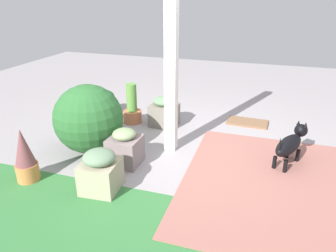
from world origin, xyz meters
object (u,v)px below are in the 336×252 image
(stone_planter_nearest, at_px, (164,112))
(terracotta_pot_spiky, at_px, (25,157))
(terracotta_pot_broad, at_px, (103,101))
(dog, at_px, (290,144))
(doormat, at_px, (247,122))
(terracotta_pot_tall, at_px, (132,109))
(round_shrub, at_px, (89,119))
(porch_pillar, at_px, (171,58))
(stone_planter_far, at_px, (100,171))
(stone_planter_mid, at_px, (125,148))

(stone_planter_nearest, relative_size, terracotta_pot_spiky, 0.76)
(terracotta_pot_broad, relative_size, dog, 0.63)
(terracotta_pot_spiky, xyz_separation_m, doormat, (-2.24, -2.47, -0.29))
(terracotta_pot_broad, bearing_deg, terracotta_pot_tall, 163.97)
(round_shrub, distance_m, terracotta_pot_broad, 1.36)
(stone_planter_nearest, distance_m, doormat, 1.38)
(porch_pillar, bearing_deg, round_shrub, 19.82)
(stone_planter_far, height_order, terracotta_pot_spiky, terracotta_pot_spiky)
(porch_pillar, relative_size, dog, 3.58)
(stone_planter_mid, height_order, terracotta_pot_spiky, terracotta_pot_spiky)
(stone_planter_nearest, distance_m, dog, 1.98)
(terracotta_pot_tall, height_order, dog, terracotta_pot_tall)
(porch_pillar, bearing_deg, stone_planter_far, 69.66)
(stone_planter_far, height_order, terracotta_pot_tall, terracotta_pot_tall)
(porch_pillar, distance_m, terracotta_pot_broad, 2.01)
(dog, bearing_deg, porch_pillar, 1.27)
(stone_planter_far, height_order, dog, dog)
(stone_planter_nearest, height_order, dog, dog)
(stone_planter_nearest, xyz_separation_m, round_shrub, (0.67, 1.11, 0.22))
(stone_planter_mid, relative_size, dog, 0.67)
(porch_pillar, bearing_deg, dog, -178.73)
(stone_planter_mid, distance_m, round_shrub, 0.66)
(porch_pillar, height_order, round_shrub, porch_pillar)
(stone_planter_far, bearing_deg, terracotta_pot_tall, -76.44)
(stone_planter_mid, relative_size, terracotta_pot_broad, 1.06)
(terracotta_pot_broad, distance_m, doormat, 2.46)
(stone_planter_nearest, xyz_separation_m, doormat, (-1.27, -0.49, -0.21))
(stone_planter_nearest, bearing_deg, doormat, -159.02)
(round_shrub, distance_m, dog, 2.56)
(doormat, bearing_deg, porch_pillar, 53.09)
(terracotta_pot_tall, relative_size, doormat, 1.01)
(stone_planter_far, relative_size, round_shrub, 0.52)
(round_shrub, xyz_separation_m, doormat, (-1.94, -1.60, -0.44))
(stone_planter_nearest, bearing_deg, round_shrub, 58.89)
(terracotta_pot_spiky, height_order, doormat, terracotta_pot_spiky)
(porch_pillar, height_order, terracotta_pot_tall, porch_pillar)
(stone_planter_far, distance_m, doormat, 2.75)
(stone_planter_nearest, bearing_deg, porch_pillar, 114.84)
(stone_planter_nearest, distance_m, stone_planter_mid, 1.30)
(stone_planter_nearest, xyz_separation_m, stone_planter_far, (0.08, 1.90, 0.00))
(round_shrub, bearing_deg, terracotta_pot_tall, -97.21)
(porch_pillar, distance_m, round_shrub, 1.33)
(round_shrub, height_order, doormat, round_shrub)
(round_shrub, bearing_deg, stone_planter_far, 126.54)
(terracotta_pot_tall, height_order, doormat, terracotta_pot_tall)
(terracotta_pot_tall, relative_size, dog, 0.93)
(stone_planter_nearest, bearing_deg, stone_planter_far, 87.47)
(stone_planter_far, relative_size, doormat, 0.74)
(round_shrub, distance_m, terracotta_pot_tall, 1.11)
(stone_planter_nearest, bearing_deg, stone_planter_mid, 86.54)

